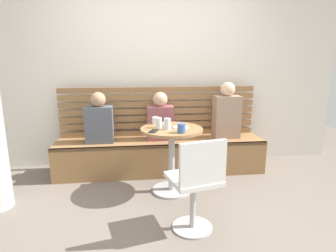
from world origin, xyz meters
TOP-DOWN VIEW (x-y plane):
  - ground at (0.00, 0.00)m, footprint 8.00×8.00m
  - back_wall at (0.00, 1.64)m, footprint 5.20×0.10m
  - booth_bench at (0.00, 1.20)m, footprint 2.70×0.52m
  - booth_backrest at (0.00, 1.44)m, footprint 2.65×0.04m
  - cafe_table at (0.07, 0.60)m, footprint 0.68×0.68m
  - white_chair at (0.17, -0.21)m, footprint 0.48×0.48m
  - person_adult at (0.89, 1.22)m, footprint 0.34×0.22m
  - person_child_left at (-0.00, 1.24)m, footprint 0.34×0.22m
  - person_child_middle at (-0.78, 1.19)m, footprint 0.34×0.22m
  - cup_glass_short at (-0.09, 0.83)m, footprint 0.08×0.08m
  - cup_water_clear at (-0.07, 0.63)m, footprint 0.07×0.07m
  - cup_mug_blue at (0.14, 0.39)m, footprint 0.08×0.08m
  - cup_espresso_small at (0.01, 0.65)m, footprint 0.06×0.06m
  - cup_glass_tall at (0.01, 0.55)m, footprint 0.07×0.07m
  - plate_small at (0.17, 0.60)m, footprint 0.17×0.17m
  - phone_on_table at (-0.14, 0.47)m, footprint 0.12×0.16m

SIDE VIEW (x-z plane):
  - ground at x=0.00m, z-range 0.00..0.00m
  - booth_bench at x=0.00m, z-range 0.00..0.44m
  - white_chair at x=0.17m, z-range 0.04..0.89m
  - cafe_table at x=0.07m, z-range 0.15..0.89m
  - person_child_left at x=0.00m, z-range 0.40..1.02m
  - person_child_middle at x=-0.78m, z-range 0.40..1.04m
  - phone_on_table at x=-0.14m, z-range 0.74..0.75m
  - plate_small at x=0.17m, z-range 0.74..0.75m
  - cup_espresso_small at x=0.01m, z-range 0.74..0.79m
  - person_adult at x=0.89m, z-range 0.40..1.14m
  - booth_backrest at x=0.00m, z-range 0.44..1.11m
  - cup_glass_short at x=-0.09m, z-range 0.74..0.82m
  - cup_mug_blue at x=0.14m, z-range 0.74..0.83m
  - cup_water_clear at x=-0.07m, z-range 0.74..0.85m
  - cup_glass_tall at x=0.01m, z-range 0.74..0.86m
  - back_wall at x=0.00m, z-range 0.00..2.90m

